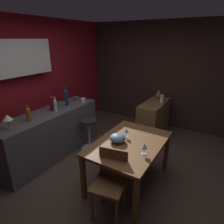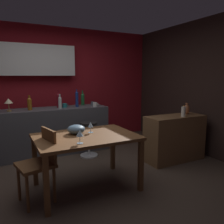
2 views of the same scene
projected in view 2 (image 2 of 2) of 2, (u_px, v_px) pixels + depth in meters
The scene contains 22 objects.
ground_plane at pixel (80, 178), 3.42m from camera, with size 9.00×9.00×0.00m, color #47382D.
wall_kitchen_back at pixel (45, 81), 4.99m from camera, with size 5.20×0.33×2.60m.
wall_side_right at pixel (192, 87), 4.62m from camera, with size 0.10×4.40×2.60m, color #33231E.
dining_table at pixel (86, 142), 3.01m from camera, with size 1.33×0.91×0.74m.
kitchen_counter at pixel (55, 130), 4.49m from camera, with size 2.10×0.60×0.90m, color #4C4C51.
sideboard_cabinet at pixel (174, 138), 4.09m from camera, with size 1.10×0.44×0.82m, color brown.
chair_near_window at pixel (40, 161), 2.73m from camera, with size 0.47×0.47×0.89m.
bar_stool at pixel (89, 138), 4.28m from camera, with size 0.34×0.34×0.66m.
wine_glass_left at pixel (91, 125), 3.14m from camera, with size 0.07×0.07×0.15m.
wine_glass_right at pixel (80, 134), 2.63m from camera, with size 0.08×0.08×0.16m.
fruit_bowl at pixel (76, 129), 3.09m from camera, with size 0.24×0.24×0.12m, color slate.
wine_bottle_ruby at pixel (59, 100), 4.46m from camera, with size 0.08×0.08×0.35m.
wine_bottle_green at pixel (83, 99), 4.88m from camera, with size 0.08×0.08×0.32m.
wine_bottle_clear at pixel (60, 102), 4.37m from camera, with size 0.06×0.06×0.28m.
wine_bottle_cobalt at pixel (77, 99), 4.58m from camera, with size 0.06×0.06×0.36m.
wine_bottle_amber at pixel (30, 103), 4.15m from camera, with size 0.08×0.08×0.28m.
cup_white at pixel (95, 104), 4.64m from camera, with size 0.12×0.09×0.09m.
cup_slate at pixel (93, 103), 4.84m from camera, with size 0.11×0.08×0.08m.
cup_teal at pixel (65, 105), 4.51m from camera, with size 0.12×0.09×0.08m.
counter_lamp at pixel (9, 102), 3.98m from camera, with size 0.15×0.15×0.23m.
pillar_candle_tall at pixel (183, 112), 3.91m from camera, with size 0.07×0.07×0.20m.
vase_copper at pixel (187, 109), 4.16m from camera, with size 0.11×0.11×0.21m.
Camera 2 is at (-1.03, -3.08, 1.53)m, focal length 36.15 mm.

